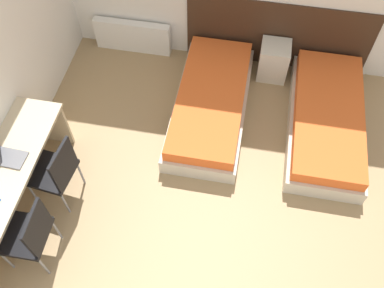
# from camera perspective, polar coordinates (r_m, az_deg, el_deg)

# --- Properties ---
(headboard_panel) EXTENTS (2.42, 0.03, 1.00)m
(headboard_panel) POSITION_cam_1_polar(r_m,az_deg,el_deg) (5.91, 11.37, 13.99)
(headboard_panel) COLOR #382316
(headboard_panel) RESTS_ON ground_plane
(bed_near_window) EXTENTS (0.89, 2.01, 0.38)m
(bed_near_window) POSITION_cam_1_polar(r_m,az_deg,el_deg) (5.41, 2.51, 5.46)
(bed_near_window) COLOR beige
(bed_near_window) RESTS_ON ground_plane
(bed_near_door) EXTENTS (0.89, 2.01, 0.38)m
(bed_near_door) POSITION_cam_1_polar(r_m,az_deg,el_deg) (5.50, 17.47, 3.12)
(bed_near_door) COLOR beige
(bed_near_door) RESTS_ON ground_plane
(nightstand) EXTENTS (0.38, 0.37, 0.51)m
(nightstand) POSITION_cam_1_polar(r_m,az_deg,el_deg) (5.91, 10.83, 10.87)
(nightstand) COLOR beige
(nightstand) RESTS_ON ground_plane
(radiator) EXTENTS (1.07, 0.12, 0.48)m
(radiator) POSITION_cam_1_polar(r_m,az_deg,el_deg) (6.24, -7.90, 14.03)
(radiator) COLOR silver
(radiator) RESTS_ON ground_plane
(desk) EXTENTS (0.54, 2.13, 0.73)m
(desk) POSITION_cam_1_polar(r_m,az_deg,el_deg) (4.66, -23.89, -5.78)
(desk) COLOR #C6B28E
(desk) RESTS_ON ground_plane
(chair_near_laptop) EXTENTS (0.49, 0.49, 0.93)m
(chair_near_laptop) POSITION_cam_1_polar(r_m,az_deg,el_deg) (4.66, -17.72, -3.38)
(chair_near_laptop) COLOR black
(chair_near_laptop) RESTS_ON ground_plane
(chair_near_notebook) EXTENTS (0.45, 0.45, 0.93)m
(chair_near_notebook) POSITION_cam_1_polar(r_m,az_deg,el_deg) (4.41, -20.90, -11.08)
(chair_near_notebook) COLOR black
(chair_near_notebook) RESTS_ON ground_plane
(laptop) EXTENTS (0.33, 0.23, 0.33)m
(laptop) POSITION_cam_1_polar(r_m,az_deg,el_deg) (4.62, -23.79, -1.24)
(laptop) COLOR slate
(laptop) RESTS_ON desk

